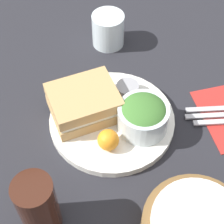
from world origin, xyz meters
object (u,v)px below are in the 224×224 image
object	(u,v)px
salad_bowl	(143,115)
water_glass	(108,30)
sandwich	(84,103)
dressing_cup	(127,90)
drink_glass	(38,206)
plate	(112,120)

from	to	relation	value
salad_bowl	water_glass	bearing A→B (deg)	-89.63
sandwich	dressing_cup	bearing A→B (deg)	-165.58
drink_glass	dressing_cup	bearing A→B (deg)	-132.76
salad_bowl	water_glass	distance (m)	0.29
sandwich	drink_glass	distance (m)	0.25
plate	dressing_cup	xyz separation A→B (m)	(-0.05, -0.06, 0.02)
water_glass	dressing_cup	bearing A→B (deg)	88.80
drink_glass	salad_bowl	bearing A→B (deg)	-146.99
salad_bowl	water_glass	size ratio (longest dim) A/B	1.24
sandwich	salad_bowl	world-z (taller)	salad_bowl
salad_bowl	water_glass	world-z (taller)	salad_bowl
water_glass	salad_bowl	bearing A→B (deg)	90.37
plate	sandwich	size ratio (longest dim) A/B	1.76
salad_bowl	dressing_cup	size ratio (longest dim) A/B	2.10
salad_bowl	drink_glass	xyz separation A→B (m)	(0.23, 0.15, 0.01)
dressing_cup	plate	bearing A→B (deg)	48.44
drink_glass	sandwich	bearing A→B (deg)	-119.31
plate	sandwich	world-z (taller)	sandwich
drink_glass	water_glass	bearing A→B (deg)	-117.54
plate	drink_glass	distance (m)	0.26
sandwich	salad_bowl	bearing A→B (deg)	148.61
sandwich	dressing_cup	distance (m)	0.11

